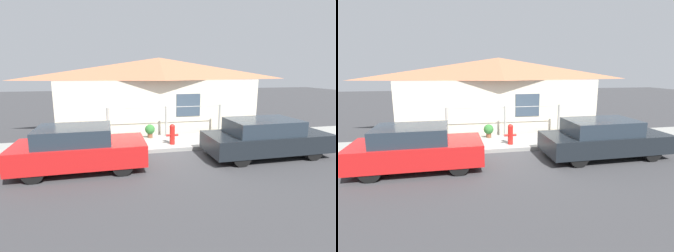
% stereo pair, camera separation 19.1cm
% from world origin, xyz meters
% --- Properties ---
extents(ground_plane, '(60.00, 60.00, 0.00)m').
position_xyz_m(ground_plane, '(0.00, 0.00, 0.00)').
color(ground_plane, '#38383A').
extents(sidewalk, '(24.00, 2.02, 0.14)m').
position_xyz_m(sidewalk, '(0.00, 1.01, 0.07)').
color(sidewalk, gray).
rests_on(sidewalk, ground_plane).
extents(house, '(9.45, 2.23, 3.44)m').
position_xyz_m(house, '(0.00, 3.44, 2.74)').
color(house, beige).
rests_on(house, ground_plane).
extents(fence, '(4.90, 0.10, 1.27)m').
position_xyz_m(fence, '(0.00, 1.87, 0.84)').
color(fence, '#999993').
rests_on(fence, sidewalk).
extents(car_left, '(3.74, 1.72, 1.31)m').
position_xyz_m(car_left, '(-3.19, -1.07, 0.66)').
color(car_left, red).
rests_on(car_left, ground_plane).
extents(car_right, '(4.16, 1.76, 1.28)m').
position_xyz_m(car_right, '(2.80, -1.07, 0.65)').
color(car_right, black).
rests_on(car_right, ground_plane).
extents(fire_hydrant, '(0.46, 0.20, 0.78)m').
position_xyz_m(fire_hydrant, '(-0.04, 0.54, 0.55)').
color(fire_hydrant, red).
rests_on(fire_hydrant, sidewalk).
extents(potted_plant_near_hydrant, '(0.41, 0.41, 0.55)m').
position_xyz_m(potted_plant_near_hydrant, '(-0.72, 1.68, 0.46)').
color(potted_plant_near_hydrant, brown).
rests_on(potted_plant_near_hydrant, sidewalk).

